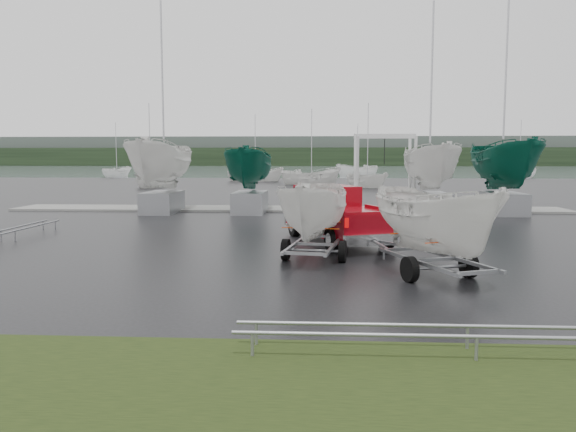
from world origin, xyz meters
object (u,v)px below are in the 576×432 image
(trailer_hitched, at_px, (438,162))
(trailer_parked, at_px, (315,162))
(boat_hoist, at_px, (384,161))
(pickup_truck, at_px, (334,213))

(trailer_hitched, distance_m, trailer_parked, 3.65)
(boat_hoist, bearing_deg, trailer_hitched, -92.30)
(pickup_truck, xyz_separation_m, trailer_parked, (-0.61, -3.66, 1.76))
(pickup_truck, distance_m, trailer_parked, 4.11)
(trailer_parked, relative_size, boat_hoist, 1.23)
(pickup_truck, height_order, boat_hoist, boat_hoist)
(trailer_parked, bearing_deg, boat_hoist, 85.59)
(pickup_truck, relative_size, trailer_hitched, 1.16)
(trailer_hitched, relative_size, boat_hoist, 1.24)
(pickup_truck, bearing_deg, trailer_hitched, -90.00)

